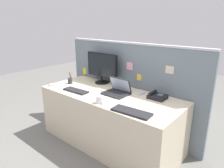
{
  "coord_description": "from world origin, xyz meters",
  "views": [
    {
      "loc": [
        1.63,
        -1.91,
        1.65
      ],
      "look_at": [
        0.0,
        0.05,
        0.85
      ],
      "focal_mm": 32.65,
      "sensor_mm": 36.0,
      "label": 1
    }
  ],
  "objects_px": {
    "keyboard_spare": "(131,112)",
    "desktop_monitor": "(102,67)",
    "laptop": "(118,90)",
    "computer_mouse_right_hand": "(51,85)",
    "desk_phone": "(157,96)",
    "pen_cup": "(70,81)",
    "keyboard_main": "(76,91)",
    "coffee_mug": "(100,99)",
    "cell_phone_silver_slab": "(141,93)"
  },
  "relations": [
    {
      "from": "laptop",
      "to": "cell_phone_silver_slab",
      "type": "distance_m",
      "value": 0.31
    },
    {
      "from": "laptop",
      "to": "cell_phone_silver_slab",
      "type": "relative_size",
      "value": 2.04
    },
    {
      "from": "desk_phone",
      "to": "keyboard_spare",
      "type": "distance_m",
      "value": 0.54
    },
    {
      "from": "desk_phone",
      "to": "computer_mouse_right_hand",
      "type": "distance_m",
      "value": 1.54
    },
    {
      "from": "laptop",
      "to": "computer_mouse_right_hand",
      "type": "xyz_separation_m",
      "value": [
        -0.96,
        -0.36,
        -0.03
      ]
    },
    {
      "from": "computer_mouse_right_hand",
      "to": "cell_phone_silver_slab",
      "type": "height_order",
      "value": "computer_mouse_right_hand"
    },
    {
      "from": "laptop",
      "to": "desk_phone",
      "type": "height_order",
      "value": "laptop"
    },
    {
      "from": "computer_mouse_right_hand",
      "to": "desktop_monitor",
      "type": "bearing_deg",
      "value": 48.07
    },
    {
      "from": "laptop",
      "to": "pen_cup",
      "type": "relative_size",
      "value": 1.76
    },
    {
      "from": "keyboard_spare",
      "to": "pen_cup",
      "type": "relative_size",
      "value": 2.38
    },
    {
      "from": "keyboard_main",
      "to": "keyboard_spare",
      "type": "xyz_separation_m",
      "value": [
        0.96,
        -0.07,
        0.0
      ]
    },
    {
      "from": "keyboard_main",
      "to": "computer_mouse_right_hand",
      "type": "distance_m",
      "value": 0.48
    },
    {
      "from": "keyboard_spare",
      "to": "desktop_monitor",
      "type": "bearing_deg",
      "value": 143.86
    },
    {
      "from": "keyboard_main",
      "to": "computer_mouse_right_hand",
      "type": "height_order",
      "value": "computer_mouse_right_hand"
    },
    {
      "from": "desktop_monitor",
      "to": "keyboard_spare",
      "type": "height_order",
      "value": "desktop_monitor"
    },
    {
      "from": "desk_phone",
      "to": "computer_mouse_right_hand",
      "type": "height_order",
      "value": "desk_phone"
    },
    {
      "from": "cell_phone_silver_slab",
      "to": "coffee_mug",
      "type": "xyz_separation_m",
      "value": [
        -0.2,
        -0.57,
        0.04
      ]
    },
    {
      "from": "keyboard_main",
      "to": "pen_cup",
      "type": "bearing_deg",
      "value": 148.94
    },
    {
      "from": "keyboard_spare",
      "to": "cell_phone_silver_slab",
      "type": "bearing_deg",
      "value": 108.68
    },
    {
      "from": "keyboard_spare",
      "to": "computer_mouse_right_hand",
      "type": "distance_m",
      "value": 1.43
    },
    {
      "from": "pen_cup",
      "to": "coffee_mug",
      "type": "xyz_separation_m",
      "value": [
        0.87,
        -0.27,
        -0.0
      ]
    },
    {
      "from": "desk_phone",
      "to": "keyboard_spare",
      "type": "height_order",
      "value": "desk_phone"
    },
    {
      "from": "pen_cup",
      "to": "cell_phone_silver_slab",
      "type": "xyz_separation_m",
      "value": [
        1.07,
        0.31,
        -0.04
      ]
    },
    {
      "from": "keyboard_main",
      "to": "pen_cup",
      "type": "xyz_separation_m",
      "value": [
        -0.34,
        0.18,
        0.03
      ]
    },
    {
      "from": "keyboard_main",
      "to": "cell_phone_silver_slab",
      "type": "relative_size",
      "value": 2.42
    },
    {
      "from": "desk_phone",
      "to": "keyboard_main",
      "type": "distance_m",
      "value": 1.07
    },
    {
      "from": "pen_cup",
      "to": "cell_phone_silver_slab",
      "type": "height_order",
      "value": "pen_cup"
    },
    {
      "from": "laptop",
      "to": "keyboard_main",
      "type": "relative_size",
      "value": 0.84
    },
    {
      "from": "desktop_monitor",
      "to": "cell_phone_silver_slab",
      "type": "relative_size",
      "value": 3.68
    },
    {
      "from": "desk_phone",
      "to": "computer_mouse_right_hand",
      "type": "xyz_separation_m",
      "value": [
        -1.44,
        -0.54,
        -0.01
      ]
    },
    {
      "from": "desktop_monitor",
      "to": "coffee_mug",
      "type": "height_order",
      "value": "desktop_monitor"
    },
    {
      "from": "laptop",
      "to": "keyboard_main",
      "type": "distance_m",
      "value": 0.57
    },
    {
      "from": "desktop_monitor",
      "to": "desk_phone",
      "type": "xyz_separation_m",
      "value": [
        0.96,
        -0.05,
        -0.22
      ]
    },
    {
      "from": "keyboard_main",
      "to": "coffee_mug",
      "type": "distance_m",
      "value": 0.53
    },
    {
      "from": "desk_phone",
      "to": "keyboard_spare",
      "type": "relative_size",
      "value": 0.48
    },
    {
      "from": "laptop",
      "to": "computer_mouse_right_hand",
      "type": "height_order",
      "value": "laptop"
    },
    {
      "from": "desktop_monitor",
      "to": "computer_mouse_right_hand",
      "type": "distance_m",
      "value": 0.79
    },
    {
      "from": "desk_phone",
      "to": "coffee_mug",
      "type": "height_order",
      "value": "coffee_mug"
    },
    {
      "from": "desktop_monitor",
      "to": "desk_phone",
      "type": "height_order",
      "value": "desktop_monitor"
    },
    {
      "from": "laptop",
      "to": "keyboard_spare",
      "type": "relative_size",
      "value": 0.74
    },
    {
      "from": "desktop_monitor",
      "to": "pen_cup",
      "type": "xyz_separation_m",
      "value": [
        -0.34,
        -0.34,
        -0.21
      ]
    },
    {
      "from": "pen_cup",
      "to": "desk_phone",
      "type": "bearing_deg",
      "value": 12.62
    },
    {
      "from": "keyboard_main",
      "to": "cell_phone_silver_slab",
      "type": "height_order",
      "value": "keyboard_main"
    },
    {
      "from": "desktop_monitor",
      "to": "keyboard_spare",
      "type": "bearing_deg",
      "value": -31.82
    },
    {
      "from": "desk_phone",
      "to": "cell_phone_silver_slab",
      "type": "relative_size",
      "value": 1.31
    },
    {
      "from": "laptop",
      "to": "coffee_mug",
      "type": "distance_m",
      "value": 0.38
    },
    {
      "from": "coffee_mug",
      "to": "desktop_monitor",
      "type": "bearing_deg",
      "value": 130.76
    },
    {
      "from": "computer_mouse_right_hand",
      "to": "pen_cup",
      "type": "height_order",
      "value": "pen_cup"
    },
    {
      "from": "cell_phone_silver_slab",
      "to": "laptop",
      "type": "bearing_deg",
      "value": -136.52
    },
    {
      "from": "pen_cup",
      "to": "coffee_mug",
      "type": "relative_size",
      "value": 1.46
    }
  ]
}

